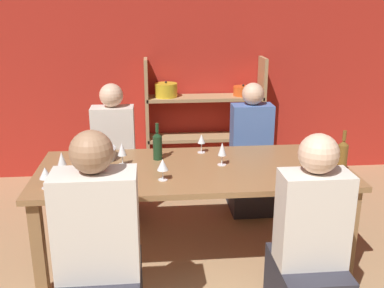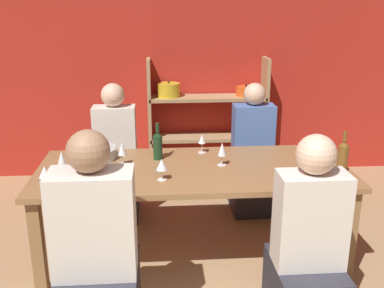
% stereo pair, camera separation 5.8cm
% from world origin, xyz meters
% --- Properties ---
extents(wall_back_red, '(8.80, 0.06, 2.70)m').
position_xyz_m(wall_back_red, '(0.00, 3.83, 1.35)').
color(wall_back_red, red).
rests_on(wall_back_red, ground_plane).
extents(shelf_unit, '(1.29, 0.30, 1.33)m').
position_xyz_m(shelf_unit, '(0.27, 3.63, 0.57)').
color(shelf_unit, tan).
rests_on(shelf_unit, ground_plane).
extents(dining_table, '(2.28, 0.95, 0.73)m').
position_xyz_m(dining_table, '(0.01, 1.97, 0.65)').
color(dining_table, olive).
rests_on(dining_table, ground_plane).
extents(mixing_bowl, '(0.33, 0.33, 0.09)m').
position_xyz_m(mixing_bowl, '(-0.73, 2.23, 0.78)').
color(mixing_bowl, '#B7BABC').
rests_on(mixing_bowl, dining_table).
extents(wine_bottle_green, '(0.07, 0.07, 0.29)m').
position_xyz_m(wine_bottle_green, '(-0.25, 2.18, 0.85)').
color(wine_bottle_green, '#19381E').
rests_on(wine_bottle_green, dining_table).
extents(wine_bottle_dark, '(0.07, 0.07, 0.30)m').
position_xyz_m(wine_bottle_dark, '(1.06, 1.81, 0.85)').
color(wine_bottle_dark, brown).
rests_on(wine_bottle_dark, dining_table).
extents(wine_glass_empty_a, '(0.06, 0.06, 0.15)m').
position_xyz_m(wine_glass_empty_a, '(0.11, 2.31, 0.84)').
color(wine_glass_empty_a, white).
rests_on(wine_glass_empty_a, dining_table).
extents(wine_glass_white_a, '(0.07, 0.07, 0.17)m').
position_xyz_m(wine_glass_white_a, '(-0.51, 2.08, 0.85)').
color(wine_glass_white_a, white).
rests_on(wine_glass_white_a, dining_table).
extents(wine_glass_red_a, '(0.08, 0.08, 0.15)m').
position_xyz_m(wine_glass_red_a, '(-0.98, 1.68, 0.84)').
color(wine_glass_red_a, white).
rests_on(wine_glass_red_a, dining_table).
extents(wine_glass_empty_b, '(0.07, 0.07, 0.18)m').
position_xyz_m(wine_glass_empty_b, '(0.23, 2.01, 0.85)').
color(wine_glass_empty_b, white).
rests_on(wine_glass_empty_b, dining_table).
extents(wine_glass_red_b, '(0.08, 0.08, 0.15)m').
position_xyz_m(wine_glass_red_b, '(-0.22, 1.75, 0.84)').
color(wine_glass_red_b, white).
rests_on(wine_glass_red_b, dining_table).
extents(wine_glass_empty_c, '(0.06, 0.06, 0.18)m').
position_xyz_m(wine_glass_empty_c, '(-0.91, 1.89, 0.86)').
color(wine_glass_empty_c, white).
rests_on(wine_glass_empty_c, dining_table).
extents(cell_phone, '(0.16, 0.11, 0.01)m').
position_xyz_m(cell_phone, '(1.04, 2.33, 0.74)').
color(cell_phone, black).
rests_on(cell_phone, dining_table).
extents(person_near_a, '(0.40, 0.50, 1.22)m').
position_xyz_m(person_near_a, '(0.62, 1.15, 0.45)').
color(person_near_a, '#2D2D38').
rests_on(person_near_a, ground_plane).
extents(person_far_a, '(0.37, 0.46, 1.21)m').
position_xyz_m(person_far_a, '(0.62, 2.76, 0.45)').
color(person_far_a, '#2D2D38').
rests_on(person_far_a, ground_plane).
extents(person_near_b, '(0.45, 0.56, 1.28)m').
position_xyz_m(person_near_b, '(-0.60, 1.11, 0.46)').
color(person_near_b, '#2D2D38').
rests_on(person_near_b, ground_plane).
extents(person_far_b, '(0.37, 0.46, 1.23)m').
position_xyz_m(person_far_b, '(-0.62, 2.73, 0.46)').
color(person_far_b, '#2D2D38').
rests_on(person_far_b, ground_plane).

